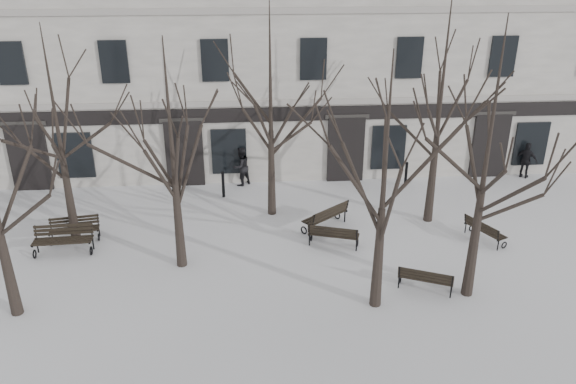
{
  "coord_description": "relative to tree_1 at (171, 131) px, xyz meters",
  "views": [
    {
      "loc": [
        -0.82,
        -15.09,
        9.56
      ],
      "look_at": [
        0.58,
        3.0,
        1.66
      ],
      "focal_mm": 35.0,
      "sensor_mm": 36.0,
      "label": 1
    }
  ],
  "objects": [
    {
      "name": "bollard_a",
      "position": [
        1.21,
        5.42,
        -3.98
      ],
      "size": [
        0.15,
        0.15,
        1.14
      ],
      "color": "black",
      "rests_on": "ground"
    },
    {
      "name": "tree_1",
      "position": [
        0.0,
        0.0,
        0.0
      ],
      "size": [
        5.14,
        5.14,
        7.35
      ],
      "color": "black",
      "rests_on": "ground"
    },
    {
      "name": "bench_1",
      "position": [
        5.14,
        0.84,
        -4.12
      ],
      "size": [
        1.82,
        1.12,
        0.87
      ],
      "rotation": [
        0.0,
        0.0,
        2.83
      ],
      "color": "black",
      "rests_on": "ground"
    },
    {
      "name": "building",
      "position": [
        3.06,
        11.89,
        0.92
      ],
      "size": [
        40.4,
        10.2,
        11.4
      ],
      "color": "silver",
      "rests_on": "ground"
    },
    {
      "name": "tree_5",
      "position": [
        3.15,
        3.68,
        0.43
      ],
      "size": [
        5.63,
        5.63,
        8.04
      ],
      "color": "black",
      "rests_on": "ground"
    },
    {
      "name": "pedestrian_b",
      "position": [
        1.96,
        6.68,
        -4.59
      ],
      "size": [
        1.06,
        1.03,
        1.72
      ],
      "primitive_type": "imported",
      "rotation": [
        0.0,
        0.0,
        3.82
      ],
      "color": "black",
      "rests_on": "ground"
    },
    {
      "name": "tree_6",
      "position": [
        9.05,
        2.61,
        0.72
      ],
      "size": [
        5.95,
        5.95,
        8.5
      ],
      "color": "black",
      "rests_on": "ground"
    },
    {
      "name": "bench_0",
      "position": [
        -3.94,
        2.03,
        -4.13
      ],
      "size": [
        1.75,
        0.86,
        0.85
      ],
      "rotation": [
        0.0,
        0.0,
        0.15
      ],
      "color": "black",
      "rests_on": "ground"
    },
    {
      "name": "bench_3",
      "position": [
        -4.06,
        1.13,
        -4.06
      ],
      "size": [
        1.97,
        0.8,
        0.98
      ],
      "rotation": [
        0.0,
        0.0,
        0.05
      ],
      "color": "black",
      "rests_on": "ground"
    },
    {
      "name": "bench_2",
      "position": [
        7.49,
        -2.11,
        -4.15
      ],
      "size": [
        1.7,
        1.19,
        0.82
      ],
      "rotation": [
        0.0,
        0.0,
        2.72
      ],
      "color": "black",
      "rests_on": "ground"
    },
    {
      "name": "bench_5",
      "position": [
        10.51,
        0.86,
        -4.16
      ],
      "size": [
        1.18,
        1.65,
        0.8
      ],
      "rotation": [
        0.0,
        0.0,
        2.01
      ],
      "color": "black",
      "rests_on": "ground"
    },
    {
      "name": "tree_3",
      "position": [
        8.71,
        -2.36,
        0.48
      ],
      "size": [
        5.68,
        5.68,
        8.12
      ],
      "color": "black",
      "rests_on": "ground"
    },
    {
      "name": "bench_4",
      "position": [
        5.08,
        2.23,
        -4.07
      ],
      "size": [
        1.89,
        1.72,
        0.96
      ],
      "rotation": [
        0.0,
        0.0,
        3.83
      ],
      "color": "black",
      "rests_on": "ground"
    },
    {
      "name": "ground",
      "position": [
        3.06,
        -1.07,
        -4.59
      ],
      "size": [
        100.0,
        100.0,
        0.0
      ],
      "primitive_type": "plane",
      "color": "white",
      "rests_on": "ground"
    },
    {
      "name": "pedestrian_c",
      "position": [
        14.73,
        6.56,
        -4.59
      ],
      "size": [
        0.97,
        0.95,
        1.63
      ],
      "primitive_type": "imported",
      "rotation": [
        0.0,
        0.0,
        2.38
      ],
      "color": "black",
      "rests_on": "ground"
    },
    {
      "name": "tree_4",
      "position": [
        -3.94,
        2.05,
        0.09
      ],
      "size": [
        5.25,
        5.25,
        7.5
      ],
      "color": "black",
      "rests_on": "ground"
    },
    {
      "name": "bollard_b",
      "position": [
        9.11,
        6.01,
        -4.0
      ],
      "size": [
        0.14,
        0.14,
        1.12
      ],
      "color": "black",
      "rests_on": "ground"
    },
    {
      "name": "tree_2",
      "position": [
        5.84,
        -2.68,
        -0.0
      ],
      "size": [
        5.14,
        5.14,
        7.35
      ],
      "color": "black",
      "rests_on": "ground"
    }
  ]
}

